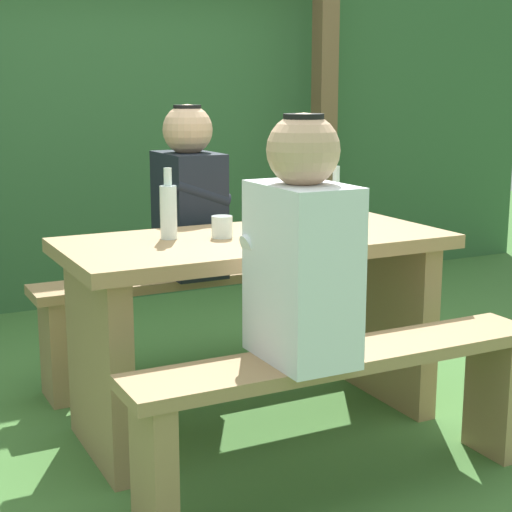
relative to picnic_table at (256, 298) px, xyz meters
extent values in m
plane|color=#427034|center=(0.00, 0.00, -0.50)|extent=(12.00, 12.00, 0.00)
cube|color=#325C33|center=(0.00, 2.35, 0.59)|extent=(6.40, 0.68, 2.18)
cube|color=brown|center=(1.36, 1.74, 0.48)|extent=(0.12, 0.12, 1.95)
cube|color=#9E7A51|center=(0.00, 0.00, 0.21)|extent=(1.40, 0.64, 0.05)
cube|color=#9E7A51|center=(-0.60, 0.00, -0.16)|extent=(0.08, 0.54, 0.68)
cube|color=#9E7A51|center=(0.60, 0.00, -0.16)|extent=(0.08, 0.54, 0.68)
cube|color=#9E7A51|center=(0.00, -0.59, -0.05)|extent=(1.40, 0.24, 0.04)
cube|color=#9E7A51|center=(-0.62, -0.59, -0.28)|extent=(0.07, 0.22, 0.43)
cube|color=#9E7A51|center=(0.62, -0.59, -0.28)|extent=(0.07, 0.22, 0.43)
cube|color=#9E7A51|center=(0.00, 0.59, -0.05)|extent=(1.40, 0.24, 0.04)
cube|color=#9E7A51|center=(-0.62, 0.59, -0.28)|extent=(0.07, 0.22, 0.43)
cube|color=#9E7A51|center=(0.62, 0.59, -0.28)|extent=(0.07, 0.22, 0.43)
cube|color=silver|center=(-0.15, -0.59, 0.23)|extent=(0.22, 0.34, 0.52)
sphere|color=tan|center=(-0.15, -0.59, 0.59)|extent=(0.21, 0.21, 0.21)
cylinder|color=black|center=(-0.15, -0.59, 0.68)|extent=(0.12, 0.12, 0.02)
cylinder|color=silver|center=(-0.15, -0.45, 0.34)|extent=(0.25, 0.07, 0.15)
cube|color=black|center=(-0.02, 0.59, 0.23)|extent=(0.22, 0.34, 0.52)
sphere|color=tan|center=(-0.02, 0.59, 0.59)|extent=(0.21, 0.21, 0.21)
cylinder|color=black|center=(-0.02, 0.59, 0.68)|extent=(0.12, 0.12, 0.02)
cylinder|color=black|center=(-0.02, 0.45, 0.34)|extent=(0.25, 0.07, 0.15)
cylinder|color=silver|center=(-0.12, 0.03, 0.27)|extent=(0.08, 0.08, 0.08)
cylinder|color=silver|center=(-0.30, 0.10, 0.33)|extent=(0.06, 0.06, 0.19)
cylinder|color=silver|center=(-0.30, 0.10, 0.45)|extent=(0.03, 0.03, 0.06)
cylinder|color=silver|center=(-0.03, -0.09, 0.31)|extent=(0.06, 0.06, 0.15)
cylinder|color=silver|center=(-0.03, -0.09, 0.41)|extent=(0.03, 0.03, 0.06)
cylinder|color=silver|center=(0.30, -0.06, 0.32)|extent=(0.06, 0.06, 0.17)
cylinder|color=silver|center=(0.30, -0.06, 0.44)|extent=(0.03, 0.03, 0.08)
camera|label=1|loc=(-1.31, -2.57, 0.76)|focal=56.75mm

